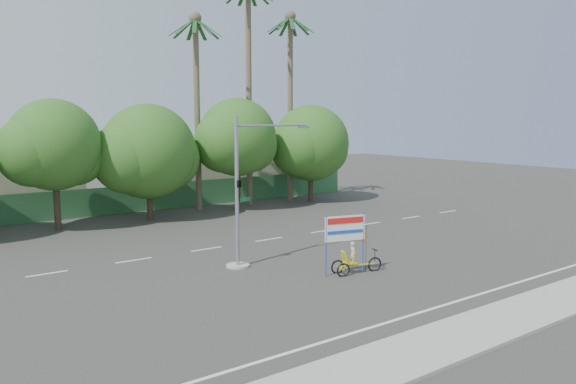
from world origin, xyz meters
TOP-DOWN VIEW (x-y plane):
  - ground at (0.00, 0.00)m, footprint 120.00×120.00m
  - sidewalk_near at (0.00, -7.50)m, footprint 50.00×2.40m
  - fence at (0.00, 21.50)m, footprint 38.00×0.08m
  - building_right at (8.00, 26.00)m, footprint 14.00×8.00m
  - tree_left at (-7.05, 18.00)m, footprint 6.66×5.60m
  - tree_center at (-1.05, 18.00)m, footprint 7.62×6.40m
  - tree_right at (5.95, 18.00)m, footprint 6.90×5.80m
  - tree_far_right at (12.95, 18.00)m, footprint 7.38×6.20m
  - palm_tall at (8.00, 19.50)m, footprint 3.73×3.79m
  - palm_mid at (12.00, 19.50)m, footprint 3.73×3.79m
  - palm_short at (3.50, 19.50)m, footprint 3.73×3.79m
  - traffic_signal at (-2.20, 3.98)m, footprint 4.72×1.10m
  - trike_billboard at (0.92, 0.02)m, footprint 2.76×1.07m

SIDE VIEW (x-z plane):
  - ground at x=0.00m, z-range 0.00..0.00m
  - sidewalk_near at x=0.00m, z-range 0.00..0.12m
  - fence at x=0.00m, z-range 0.00..2.00m
  - trike_billboard at x=0.92m, z-range -0.27..2.52m
  - building_right at x=8.00m, z-range 0.00..3.60m
  - traffic_signal at x=-2.20m, z-range -0.58..6.42m
  - tree_center at x=-1.05m, z-range 0.54..8.39m
  - tree_far_right at x=12.95m, z-range 0.68..8.61m
  - tree_left at x=-7.05m, z-range 1.02..9.09m
  - tree_right at x=5.95m, z-range 1.06..9.42m
  - palm_short at x=3.50m, z-range 1.64..16.09m
  - palm_mid at x=12.00m, z-range 1.67..17.12m
  - palm_tall at x=8.00m, z-range 1.74..19.19m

